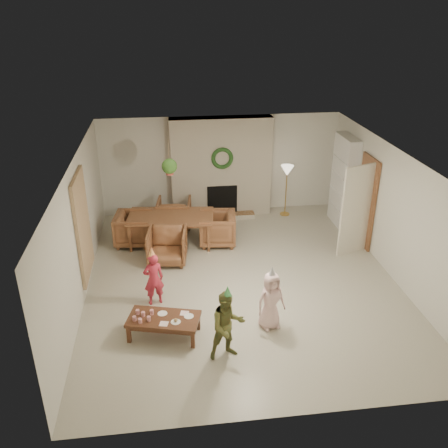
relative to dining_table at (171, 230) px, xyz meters
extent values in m
plane|color=#B7B29E|center=(1.33, -1.74, -0.33)|extent=(7.00, 7.00, 0.00)
plane|color=white|center=(1.33, -1.74, 2.17)|extent=(7.00, 7.00, 0.00)
plane|color=silver|center=(1.33, 1.76, 0.92)|extent=(7.00, 0.00, 7.00)
plane|color=silver|center=(1.33, -5.24, 0.92)|extent=(7.00, 0.00, 7.00)
plane|color=silver|center=(-1.67, -1.74, 0.92)|extent=(0.00, 7.00, 7.00)
plane|color=silver|center=(4.33, -1.74, 0.92)|extent=(0.00, 7.00, 7.00)
cube|color=#5B1F18|center=(1.33, 1.56, 0.92)|extent=(2.50, 0.40, 2.50)
cube|color=#593518|center=(1.33, 1.21, -0.27)|extent=(1.60, 0.30, 0.12)
cube|color=black|center=(1.33, 1.38, 0.12)|extent=(0.75, 0.12, 0.75)
torus|color=#1B4319|center=(1.33, 1.33, 1.22)|extent=(0.54, 0.10, 0.54)
cylinder|color=gold|center=(2.95, 1.26, -0.32)|extent=(0.25, 0.25, 0.03)
cylinder|color=gold|center=(2.95, 1.26, 0.28)|extent=(0.03, 0.03, 1.19)
cone|color=beige|center=(2.95, 1.26, 0.85)|extent=(0.32, 0.32, 0.26)
cube|color=white|center=(4.17, 0.56, 0.77)|extent=(0.30, 1.00, 2.20)
cube|color=white|center=(4.15, 0.56, 0.12)|extent=(0.30, 0.92, 0.03)
cube|color=white|center=(4.15, 0.56, 0.52)|extent=(0.30, 0.92, 0.03)
cube|color=white|center=(4.15, 0.56, 0.92)|extent=(0.30, 0.92, 0.03)
cube|color=white|center=(4.15, 0.56, 1.32)|extent=(0.30, 0.92, 0.03)
cube|color=#A6331E|center=(4.13, 0.41, 0.26)|extent=(0.20, 0.40, 0.24)
cube|color=#295299|center=(4.13, 0.61, 0.66)|extent=(0.20, 0.44, 0.24)
cube|color=gold|center=(4.13, 0.46, 1.05)|extent=(0.20, 0.36, 0.22)
cube|color=brown|center=(4.29, -0.54, 0.69)|extent=(0.05, 0.86, 2.04)
cube|color=beige|center=(3.91, -0.92, 0.67)|extent=(0.77, 0.32, 2.00)
cube|color=#C3B08A|center=(-1.63, -1.54, 0.92)|extent=(0.06, 1.20, 2.00)
imported|color=brown|center=(0.00, 0.00, 0.00)|extent=(2.02, 1.28, 0.67)
imported|color=brown|center=(-0.10, -0.83, 0.04)|extent=(0.88, 0.90, 0.74)
imported|color=brown|center=(0.10, 0.83, 0.04)|extent=(0.88, 0.90, 0.74)
imported|color=brown|center=(-0.83, 0.10, 0.04)|extent=(0.90, 0.88, 0.74)
imported|color=brown|center=(1.04, -0.13, 0.04)|extent=(0.90, 0.88, 0.74)
cylinder|color=tan|center=(0.03, -0.24, 1.82)|extent=(0.01, 0.01, 0.70)
cylinder|color=#993A31|center=(0.03, -0.24, 1.47)|extent=(0.16, 0.16, 0.12)
sphere|color=#2A541C|center=(0.03, -0.24, 1.59)|extent=(0.32, 0.32, 0.32)
cube|color=#532F1B|center=(-0.21, -3.31, 0.00)|extent=(1.27, 0.86, 0.05)
cube|color=#532F1B|center=(-0.21, -3.31, -0.07)|extent=(1.16, 0.75, 0.07)
cube|color=#532F1B|center=(-0.78, -3.41, -0.18)|extent=(0.08, 0.08, 0.30)
cube|color=#532F1B|center=(0.24, -3.67, -0.18)|extent=(0.08, 0.08, 0.30)
cube|color=#532F1B|center=(-0.66, -2.95, -0.18)|extent=(0.08, 0.08, 0.30)
cube|color=#532F1B|center=(0.36, -3.22, -0.18)|extent=(0.08, 0.08, 0.30)
cylinder|color=white|center=(-0.68, -3.33, 0.06)|extent=(0.08, 0.08, 0.08)
cylinder|color=white|center=(-0.63, -3.15, 0.06)|extent=(0.08, 0.08, 0.08)
cylinder|color=white|center=(-0.59, -3.40, 0.06)|extent=(0.08, 0.08, 0.08)
cylinder|color=white|center=(-0.54, -3.23, 0.06)|extent=(0.08, 0.08, 0.08)
cylinder|color=white|center=(-0.45, -3.36, 0.06)|extent=(0.08, 0.08, 0.08)
cylinder|color=white|center=(-0.40, -3.19, 0.06)|extent=(0.08, 0.08, 0.08)
cylinder|color=white|center=(-0.23, -3.20, 0.03)|extent=(0.20, 0.20, 0.01)
cylinder|color=white|center=(-0.02, -3.45, 0.03)|extent=(0.20, 0.20, 0.01)
cylinder|color=white|center=(0.20, -3.33, 0.03)|extent=(0.20, 0.20, 0.01)
sphere|color=tan|center=(-0.02, -3.45, 0.06)|extent=(0.08, 0.08, 0.06)
cube|color=#F1B2BC|center=(-0.21, -3.48, 0.02)|extent=(0.16, 0.16, 0.01)
cube|color=#F1B2BC|center=(0.13, -3.24, 0.02)|extent=(0.16, 0.16, 0.01)
imported|color=#BD283B|center=(-0.37, -2.34, 0.18)|extent=(0.42, 0.33, 1.02)
cone|color=#E1C64B|center=(-0.37, -2.34, 0.73)|extent=(0.15, 0.15, 0.19)
imported|color=olive|center=(0.75, -3.93, 0.24)|extent=(0.64, 0.54, 1.15)
cone|color=#4EB65D|center=(0.75, -3.93, 0.86)|extent=(0.15, 0.15, 0.19)
imported|color=#FBC9C8|center=(1.57, -3.29, 0.18)|extent=(0.58, 0.46, 1.04)
cone|color=#B1B1B8|center=(1.57, -3.29, 0.74)|extent=(0.15, 0.15, 0.19)
camera|label=1|loc=(-0.05, -9.79, 4.72)|focal=38.41mm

